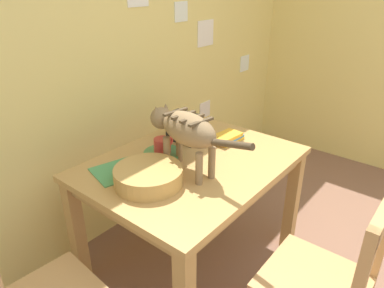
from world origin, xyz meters
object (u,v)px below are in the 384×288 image
coffee_mug (163,145)px  wooden_chair_near (324,284)px  magazine (120,170)px  toaster (184,127)px  book_stack (228,138)px  cat (185,129)px  wicker_basket (148,176)px  dining_table (192,175)px  saucer_bowl (163,155)px

coffee_mug → wooden_chair_near: 1.03m
magazine → wooden_chair_near: (0.21, -1.04, -0.27)m
magazine → toaster: size_ratio=1.32×
magazine → toaster: (0.50, -0.01, 0.08)m
book_stack → wooden_chair_near: wooden_chair_near is taller
cat → wooden_chair_near: 0.93m
book_stack → magazine: bearing=161.1°
cat → wicker_basket: bearing=175.9°
coffee_mug → magazine: size_ratio=0.51×
dining_table → book_stack: 0.35m
dining_table → wicker_basket: (-0.32, 0.01, 0.14)m
magazine → saucer_bowl: bearing=0.1°
dining_table → magazine: size_ratio=4.39×
coffee_mug → toaster: size_ratio=0.67×
dining_table → toaster: 0.32m
cat → toaster: cat is taller
magazine → coffee_mug: bearing=0.3°
wicker_basket → dining_table: bearing=-1.8°
book_stack → toaster: 0.27m
dining_table → book_stack: size_ratio=5.41×
dining_table → wicker_basket: wicker_basket is taller
book_stack → dining_table: bearing=178.5°
cat → wicker_basket: (-0.22, 0.05, -0.18)m
saucer_bowl → wooden_chair_near: bearing=-92.7°
wooden_chair_near → magazine: bearing=100.5°
coffee_mug → toaster: toaster is taller
coffee_mug → dining_table: bearing=-64.7°
saucer_bowl → magazine: size_ratio=0.80×
dining_table → cat: size_ratio=1.72×
saucer_bowl → wicker_basket: size_ratio=0.63×
dining_table → magazine: bearing=146.4°
magazine → book_stack: (0.66, -0.23, 0.02)m
toaster → wooden_chair_near: wooden_chair_near is taller
toaster → cat: bearing=-138.9°
coffee_mug → wooden_chair_near: (-0.05, -0.97, -0.34)m
magazine → wooden_chair_near: wooden_chair_near is taller
magazine → wicker_basket: (0.01, -0.21, 0.04)m
magazine → wicker_basket: 0.21m
magazine → book_stack: size_ratio=1.23×
dining_table → saucer_bowl: 0.20m
coffee_mug → magazine: 0.27m
cat → wooden_chair_near: (-0.02, -0.79, -0.49)m
toaster → magazine: bearing=178.5°
saucer_bowl → coffee_mug: coffee_mug is taller
cat → coffee_mug: (0.03, 0.19, -0.15)m
dining_table → wicker_basket: 0.35m
cat → saucer_bowl: (0.03, 0.19, -0.21)m
saucer_bowl → wicker_basket: 0.28m
wicker_basket → wooden_chair_near: size_ratio=0.35×
coffee_mug → book_stack: 0.44m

